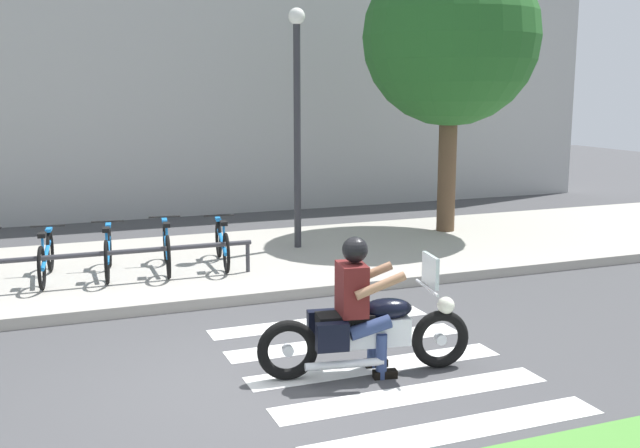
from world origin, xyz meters
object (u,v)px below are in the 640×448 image
rider (360,296)px  street_lamp (297,108)px  bicycle_4 (167,247)px  bike_rack (80,257)px  bicycle_2 (46,257)px  bicycle_5 (222,244)px  bicycle_3 (108,252)px  motorcycle (367,331)px  tree_near_rack (451,38)px

rider → street_lamp: bearing=76.7°
bicycle_4 → bike_rack: 1.40m
bicycle_2 → bicycle_5: size_ratio=1.01×
bicycle_3 → bicycle_4: 0.86m
rider → bicycle_4: 4.69m
bicycle_5 → rider: bearing=-86.6°
motorcycle → bicycle_3: bearing=114.3°
bicycle_2 → bicycle_4: bicycle_4 is taller
bicycle_3 → bicycle_4: bearing=-0.0°
bicycle_5 → tree_near_rack: (4.72, 1.24, 3.29)m
motorcycle → bicycle_4: (-1.20, 4.56, 0.05)m
bicycle_2 → tree_near_rack: 8.09m
bicycle_5 → bike_rack: bicycle_5 is taller
bicycle_2 → bicycle_5: 2.57m
bicycle_2 → tree_near_rack: size_ratio=0.31×
street_lamp → rider: bearing=-103.3°
motorcycle → bike_rack: size_ratio=0.45×
bicycle_3 → street_lamp: bearing=14.4°
street_lamp → motorcycle: bearing=-102.5°
bicycle_2 → bike_rack: bearing=-52.3°
bicycle_4 → street_lamp: (2.40, 0.84, 2.03)m
bicycle_5 → bicycle_3: bearing=-180.0°
rider → bicycle_3: (-1.98, 4.55, -0.32)m
bicycle_2 → bicycle_4: 1.72m
motorcycle → bike_rack: 4.72m
bicycle_3 → bicycle_5: (1.72, 0.00, -0.01)m
tree_near_rack → street_lamp: bearing=-172.8°
bicycle_4 → tree_near_rack: size_ratio=0.32×
bicycle_4 → street_lamp: bearing=19.3°
bicycle_4 → motorcycle: bearing=-75.2°
motorcycle → bicycle_4: size_ratio=1.28×
bike_rack → tree_near_rack: bearing=14.6°
bicycle_5 → bike_rack: size_ratio=0.34×
bicycle_2 → bike_rack: 0.71m
motorcycle → rider: rider is taller
motorcycle → rider: 0.37m
bike_rack → street_lamp: 4.41m
bicycle_2 → bicycle_3: size_ratio=1.01×
bicycle_2 → bike_rack: bicycle_2 is taller
rider → bike_rack: bearing=121.2°
bicycle_2 → bicycle_4: (1.72, -0.00, 0.01)m
bicycle_2 → tree_near_rack: (7.29, 1.24, 3.28)m
rider → tree_near_rack: bearing=52.4°
bicycle_3 → bike_rack: 0.71m
bicycle_4 → bicycle_5: 0.86m
bicycle_2 → bike_rack: (0.43, -0.55, 0.08)m
motorcycle → bicycle_3: 5.01m
rider → bike_rack: 4.67m
rider → bicycle_2: size_ratio=0.85×
bike_rack → tree_near_rack: tree_near_rack is taller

